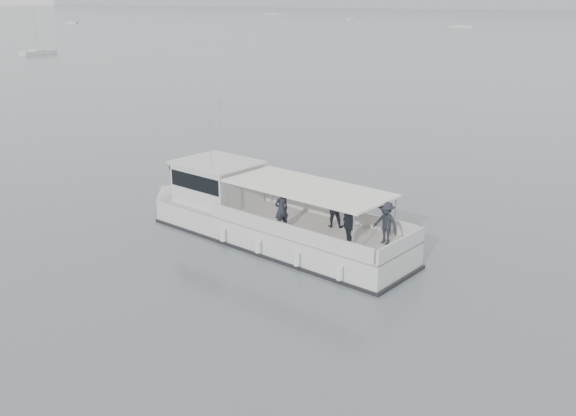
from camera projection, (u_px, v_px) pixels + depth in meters
The scene contains 3 objects.
ground at pixel (355, 230), 27.68m from camera, with size 1400.00×1400.00×0.00m, color #565F65.
tour_boat at pixel (257, 216), 26.63m from camera, with size 13.30×4.59×5.53m.
moored_fleet at pixel (538, 27), 209.03m from camera, with size 388.88×365.14×10.31m.
Camera 1 is at (12.00, -23.24, 9.56)m, focal length 40.00 mm.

